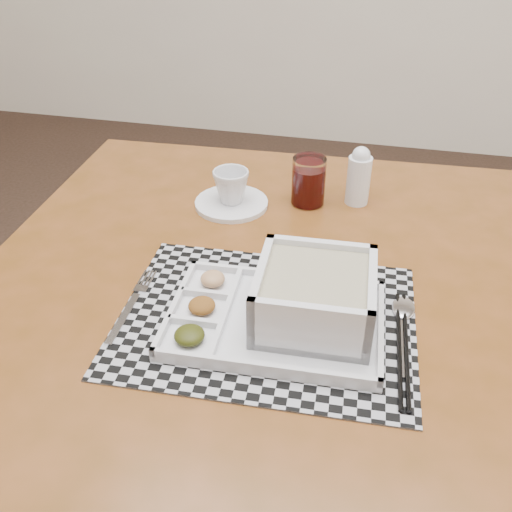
{
  "coord_description": "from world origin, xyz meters",
  "views": [
    {
      "loc": [
        0.34,
        -0.67,
        1.34
      ],
      "look_at": [
        0.17,
        0.06,
        0.82
      ],
      "focal_mm": 40.0,
      "sensor_mm": 36.0,
      "label": 1
    }
  ],
  "objects_px": {
    "dining_table": "(272,313)",
    "creamer_bottle": "(359,176)",
    "serving_tray": "(301,304)",
    "cup": "(231,186)",
    "juice_glass": "(308,183)"
  },
  "relations": [
    {
      "from": "dining_table",
      "to": "creamer_bottle",
      "type": "xyz_separation_m",
      "value": [
        0.12,
        0.3,
        0.14
      ]
    },
    {
      "from": "dining_table",
      "to": "serving_tray",
      "type": "xyz_separation_m",
      "value": [
        0.06,
        -0.11,
        0.12
      ]
    },
    {
      "from": "creamer_bottle",
      "to": "cup",
      "type": "bearing_deg",
      "value": -163.76
    },
    {
      "from": "juice_glass",
      "to": "creamer_bottle",
      "type": "distance_m",
      "value": 0.1
    },
    {
      "from": "dining_table",
      "to": "creamer_bottle",
      "type": "relative_size",
      "value": 8.61
    },
    {
      "from": "cup",
      "to": "juice_glass",
      "type": "height_order",
      "value": "juice_glass"
    },
    {
      "from": "serving_tray",
      "to": "juice_glass",
      "type": "relative_size",
      "value": 3.31
    },
    {
      "from": "dining_table",
      "to": "cup",
      "type": "bearing_deg",
      "value": 120.64
    },
    {
      "from": "serving_tray",
      "to": "creamer_bottle",
      "type": "height_order",
      "value": "creamer_bottle"
    },
    {
      "from": "juice_glass",
      "to": "cup",
      "type": "bearing_deg",
      "value": -162.88
    },
    {
      "from": "dining_table",
      "to": "serving_tray",
      "type": "height_order",
      "value": "serving_tray"
    },
    {
      "from": "dining_table",
      "to": "juice_glass",
      "type": "height_order",
      "value": "juice_glass"
    },
    {
      "from": "juice_glass",
      "to": "creamer_bottle",
      "type": "bearing_deg",
      "value": 14.87
    },
    {
      "from": "serving_tray",
      "to": "creamer_bottle",
      "type": "xyz_separation_m",
      "value": [
        0.05,
        0.4,
        0.02
      ]
    },
    {
      "from": "juice_glass",
      "to": "serving_tray",
      "type": "bearing_deg",
      "value": -82.82
    }
  ]
}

